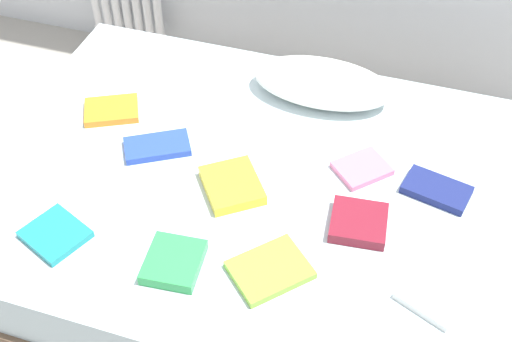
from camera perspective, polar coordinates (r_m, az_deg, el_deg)
The scene contains 13 objects.
ground_plane at distance 2.77m, azimuth -0.32°, elevation -7.71°, with size 8.00×8.00×0.00m, color #9E998E.
bed at distance 2.58m, azimuth -0.34°, elevation -4.40°, with size 2.00×1.50×0.50m.
pillow at distance 2.71m, azimuth 5.68°, elevation 7.53°, with size 0.56×0.30×0.13m, color white.
textbook_maroon at distance 2.24m, azimuth 8.77°, elevation -4.38°, with size 0.18×0.18×0.04m, color maroon.
textbook_white at distance 2.12m, azimuth 14.94°, elevation -10.21°, with size 0.18×0.17×0.02m, color white.
textbook_teal at distance 2.29m, azimuth -16.79°, elevation -5.21°, with size 0.19×0.17×0.02m, color teal.
textbook_lime at distance 2.11m, azimuth 1.20°, elevation -8.45°, with size 0.23×0.18×0.03m, color #8CC638.
textbook_yellow at distance 2.33m, azimuth -2.06°, elevation -1.23°, with size 0.22×0.19×0.04m, color yellow.
textbook_blue at distance 2.51m, azimuth -8.45°, elevation 2.09°, with size 0.24×0.13×0.03m, color #2847B7.
textbook_pink at distance 2.43m, azimuth 9.05°, elevation 0.23°, with size 0.18×0.15×0.02m, color pink.
textbook_green at distance 2.13m, azimuth -7.05°, elevation -7.73°, with size 0.17×0.19×0.04m, color green.
textbook_navy at distance 2.41m, azimuth 15.19°, elevation -1.56°, with size 0.23×0.13×0.03m, color navy.
textbook_orange at distance 2.70m, azimuth -12.26°, elevation 5.10°, with size 0.21×0.16×0.03m, color orange.
Camera 1 is at (0.52, -1.58, 2.21)m, focal length 46.77 mm.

